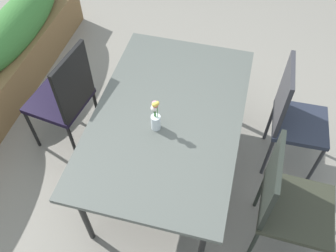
% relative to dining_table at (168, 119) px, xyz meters
% --- Properties ---
extents(ground_plane, '(12.00, 12.00, 0.00)m').
position_rel_dining_table_xyz_m(ground_plane, '(-0.03, -0.09, -0.69)').
color(ground_plane, gray).
extents(dining_table, '(1.61, 1.02, 0.73)m').
position_rel_dining_table_xyz_m(dining_table, '(0.00, 0.00, 0.00)').
color(dining_table, '#4C514C').
rests_on(dining_table, ground).
extents(chair_far_side, '(0.50, 0.50, 0.99)m').
position_rel_dining_table_xyz_m(chair_far_side, '(0.13, 0.87, -0.13)').
color(chair_far_side, black).
rests_on(chair_far_side, ground).
extents(chair_near_left, '(0.48, 0.48, 0.97)m').
position_rel_dining_table_xyz_m(chair_near_left, '(-0.36, -0.87, -0.13)').
color(chair_near_left, '#2C2E22').
rests_on(chair_near_left, ground).
extents(chair_near_right, '(0.42, 0.42, 1.01)m').
position_rel_dining_table_xyz_m(chair_near_right, '(0.36, -0.87, -0.11)').
color(chair_near_right, '#242938').
rests_on(chair_near_right, ground).
extents(flower_vase, '(0.07, 0.07, 0.26)m').
position_rel_dining_table_xyz_m(flower_vase, '(-0.13, 0.05, 0.17)').
color(flower_vase, silver).
rests_on(flower_vase, dining_table).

